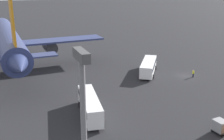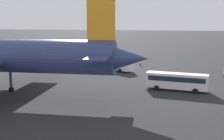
# 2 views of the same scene
# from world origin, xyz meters

# --- Properties ---
(ground_plane) EXTENTS (600.00, 600.00, 0.00)m
(ground_plane) POSITION_xyz_m (0.00, 0.00, 0.00)
(ground_plane) COLOR #232326
(airplane) EXTENTS (55.78, 47.88, 19.41)m
(airplane) POSITION_xyz_m (21.17, 38.00, 7.30)
(airplane) COLOR navy
(airplane) RESTS_ON ground
(shuttle_bus_near) EXTENTS (11.36, 9.10, 3.10)m
(shuttle_bus_near) POSITION_xyz_m (4.85, 7.20, 1.87)
(shuttle_bus_near) COLOR white
(shuttle_bus_near) RESTS_ON ground
(shuttle_bus_far) EXTENTS (11.89, 4.21, 3.36)m
(shuttle_bus_far) POSITION_xyz_m (-11.24, 27.04, 2.01)
(shuttle_bus_far) COLOR white
(shuttle_bus_far) RESTS_ON ground
(worker_person) EXTENTS (0.38, 0.38, 1.74)m
(worker_person) POSITION_xyz_m (-1.47, -1.22, 0.87)
(worker_person) COLOR #1E1E2D
(worker_person) RESTS_ON ground
(cargo_cart_grey) EXTENTS (2.15, 1.87, 2.06)m
(cargo_cart_grey) POSITION_xyz_m (-23.81, 11.03, 1.19)
(cargo_cart_grey) COLOR #38383D
(cargo_cart_grey) RESTS_ON ground
(light_pole) EXTENTS (2.80, 0.70, 16.38)m
(light_pole) POSITION_xyz_m (-31.65, 33.77, 10.14)
(light_pole) COLOR slate
(light_pole) RESTS_ON ground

